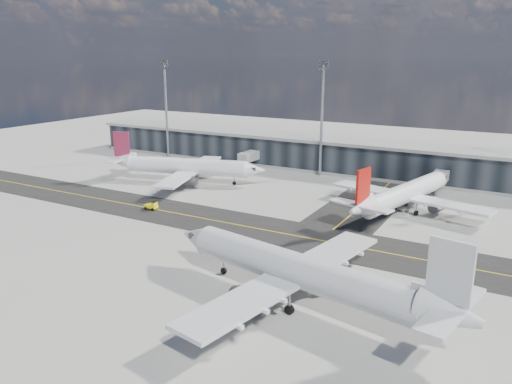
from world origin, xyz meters
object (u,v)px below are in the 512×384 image
(airliner_near, at_px, (303,272))
(baggage_tug, at_px, (152,206))
(airliner_redtail, at_px, (405,194))
(airliner_af, at_px, (184,166))
(service_van, at_px, (404,206))

(airliner_near, bearing_deg, baggage_tug, 74.27)
(airliner_redtail, relative_size, baggage_tug, 14.06)
(airliner_redtail, height_order, airliner_near, airliner_near)
(airliner_af, bearing_deg, baggage_tug, 4.61)
(airliner_af, bearing_deg, airliner_near, 33.96)
(airliner_af, xyz_separation_m, baggage_tug, (8.06, -21.60, -3.09))
(airliner_af, xyz_separation_m, airliner_redtail, (52.89, 1.69, -0.14))
(baggage_tug, bearing_deg, airliner_redtail, 117.20)
(airliner_af, distance_m, airliner_redtail, 52.92)
(airliner_redtail, bearing_deg, baggage_tug, -138.63)
(baggage_tug, bearing_deg, airliner_near, 63.26)
(airliner_near, bearing_deg, service_van, 8.57)
(airliner_near, distance_m, service_van, 46.69)
(airliner_redtail, xyz_separation_m, airliner_near, (-2.13, -44.56, 0.44))
(airliner_redtail, distance_m, baggage_tug, 50.61)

